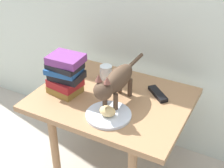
% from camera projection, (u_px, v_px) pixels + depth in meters
% --- Properties ---
extents(side_table, '(0.80, 0.62, 0.55)m').
position_uv_depth(side_table, '(112.00, 108.00, 1.70)').
color(side_table, '#9E724C').
rests_on(side_table, ground).
extents(plate, '(0.22, 0.22, 0.01)m').
position_uv_depth(plate, '(109.00, 115.00, 1.52)').
color(plate, silver).
rests_on(plate, side_table).
extents(bread_roll, '(0.08, 0.06, 0.05)m').
position_uv_depth(bread_roll, '(107.00, 111.00, 1.49)').
color(bread_roll, '#E0BC7A').
rests_on(bread_roll, plate).
extents(cat, '(0.09, 0.48, 0.23)m').
position_uv_depth(cat, '(116.00, 82.00, 1.54)').
color(cat, '#4C3828').
rests_on(cat, side_table).
extents(book_stack, '(0.19, 0.16, 0.22)m').
position_uv_depth(book_stack, '(65.00, 74.00, 1.65)').
color(book_stack, olive).
rests_on(book_stack, side_table).
extents(candle_jar, '(0.07, 0.07, 0.08)m').
position_uv_depth(candle_jar, '(106.00, 73.00, 1.80)').
color(candle_jar, silver).
rests_on(candle_jar, side_table).
extents(tv_remote, '(0.14, 0.13, 0.02)m').
position_uv_depth(tv_remote, '(158.00, 94.00, 1.67)').
color(tv_remote, black).
rests_on(tv_remote, side_table).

